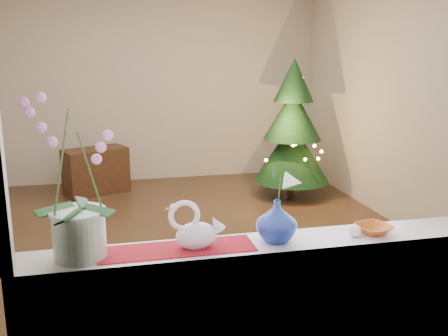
# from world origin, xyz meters

# --- Properties ---
(ground) EXTENTS (5.00, 5.00, 0.00)m
(ground) POSITION_xyz_m (0.00, 0.00, 0.00)
(ground) COLOR #382217
(ground) RESTS_ON ground
(wall_back) EXTENTS (4.50, 0.10, 2.70)m
(wall_back) POSITION_xyz_m (0.00, 2.50, 1.35)
(wall_back) COLOR #BEB3A6
(wall_back) RESTS_ON ground
(wall_front) EXTENTS (4.50, 0.10, 2.70)m
(wall_front) POSITION_xyz_m (0.00, -2.50, 1.35)
(wall_front) COLOR #BEB3A6
(wall_front) RESTS_ON ground
(wall_right) EXTENTS (0.10, 5.00, 2.70)m
(wall_right) POSITION_xyz_m (2.25, 0.00, 1.35)
(wall_right) COLOR #BEB3A6
(wall_right) RESTS_ON ground
(windowsill) EXTENTS (2.20, 0.26, 0.04)m
(windowsill) POSITION_xyz_m (0.00, -2.37, 0.90)
(windowsill) COLOR white
(windowsill) RESTS_ON window_apron
(window_frame) EXTENTS (2.22, 0.06, 1.60)m
(window_frame) POSITION_xyz_m (0.00, -2.47, 1.70)
(window_frame) COLOR white
(window_frame) RESTS_ON windowsill
(runner) EXTENTS (0.70, 0.20, 0.01)m
(runner) POSITION_xyz_m (-0.38, -2.37, 0.92)
(runner) COLOR maroon
(runner) RESTS_ON windowsill
(orchid_pot) EXTENTS (0.32, 0.32, 0.71)m
(orchid_pot) POSITION_xyz_m (-0.80, -2.36, 1.28)
(orchid_pot) COLOR white
(orchid_pot) RESTS_ON windowsill
(swan) EXTENTS (0.28, 0.18, 0.22)m
(swan) POSITION_xyz_m (-0.29, -2.37, 1.03)
(swan) COLOR silver
(swan) RESTS_ON windowsill
(blue_vase) EXTENTS (0.28, 0.28, 0.23)m
(blue_vase) POSITION_xyz_m (0.09, -2.37, 1.03)
(blue_vase) COLOR navy
(blue_vase) RESTS_ON windowsill
(lily) EXTENTS (0.13, 0.07, 0.17)m
(lily) POSITION_xyz_m (0.09, -2.37, 1.24)
(lily) COLOR white
(lily) RESTS_ON blue_vase
(paperweight) EXTENTS (0.08, 0.08, 0.06)m
(paperweight) POSITION_xyz_m (0.47, -2.40, 0.95)
(paperweight) COLOR silver
(paperweight) RESTS_ON windowsill
(amber_dish) EXTENTS (0.17, 0.17, 0.04)m
(amber_dish) POSITION_xyz_m (0.59, -2.38, 0.94)
(amber_dish) COLOR #AA5216
(amber_dish) RESTS_ON windowsill
(xmas_tree) EXTENTS (1.17, 1.17, 1.71)m
(xmas_tree) POSITION_xyz_m (1.54, 1.26, 0.85)
(xmas_tree) COLOR black
(xmas_tree) RESTS_ON ground
(side_table) EXTENTS (0.86, 0.67, 0.58)m
(side_table) POSITION_xyz_m (-0.86, 1.93, 0.29)
(side_table) COLOR black
(side_table) RESTS_ON ground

